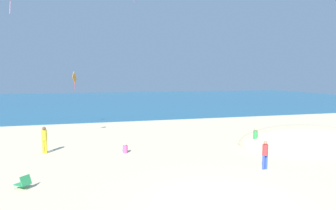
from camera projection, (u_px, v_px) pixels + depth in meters
name	position (u px, v px, depth m)	size (l,w,h in m)	color
ground_plane	(160.00, 146.00, 20.53)	(120.00, 120.00, 0.00)	beige
ocean_water	(112.00, 100.00, 60.65)	(120.00, 60.00, 0.05)	#236084
dune_mound	(305.00, 144.00, 21.01)	(9.92, 6.95, 2.69)	beige
beach_chair_far_right	(24.00, 182.00, 12.63)	(0.77, 0.76, 0.60)	#2D9956
person_0	(125.00, 149.00, 18.67)	(0.33, 0.53, 0.65)	#D8599E
person_2	(44.00, 138.00, 18.47)	(0.47, 0.47, 1.70)	yellow
person_4	(255.00, 137.00, 19.62)	(0.33, 0.33, 1.42)	white
person_5	(265.00, 153.00, 15.27)	(0.32, 0.32, 1.52)	blue
kite_orange	(74.00, 78.00, 27.96)	(0.34, 1.08, 1.86)	orange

